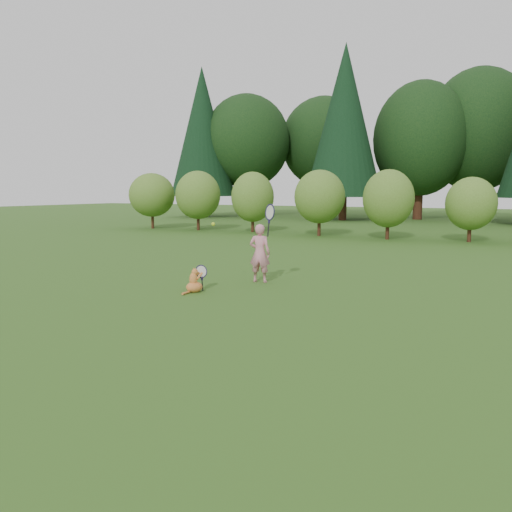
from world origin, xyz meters
The scene contains 6 objects.
ground centered at (0.00, 0.00, 0.00)m, with size 100.00×100.00×0.00m, color #305517.
shrub_row centered at (0.00, 13.00, 1.40)m, with size 28.00×3.00×2.80m, color #486720, non-canonical shape.
woodland_backdrop centered at (0.00, 23.00, 7.50)m, with size 48.00×10.00×15.00m, color black, non-canonical shape.
child centered at (-0.25, 1.86, 0.64)m, with size 0.70×0.44×1.82m.
cat centered at (-0.89, 0.39, 0.24)m, with size 0.44×0.72×0.61m.
tennis_ball centered at (-0.94, 1.15, 1.23)m, with size 0.07×0.07×0.07m.
Camera 1 is at (4.38, -7.25, 1.90)m, focal length 35.00 mm.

